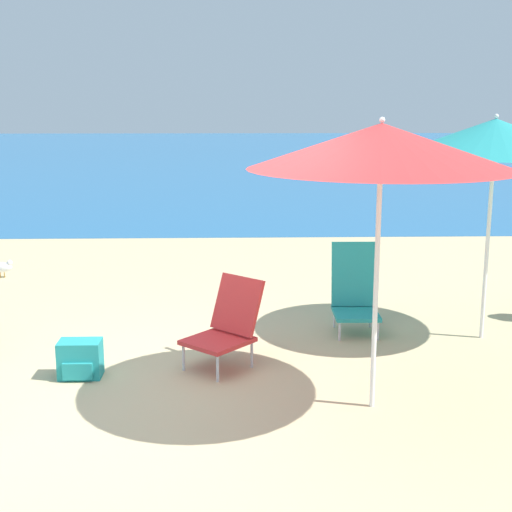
{
  "coord_description": "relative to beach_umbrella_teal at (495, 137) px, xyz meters",
  "views": [
    {
      "loc": [
        0.51,
        -5.07,
        2.18
      ],
      "look_at": [
        0.67,
        0.38,
        1.0
      ],
      "focal_mm": 50.0,
      "sensor_mm": 36.0,
      "label": 1
    }
  ],
  "objects": [
    {
      "name": "ground_plane",
      "position": [
        -2.83,
        -1.29,
        -1.88
      ],
      "size": [
        60.0,
        60.0,
        0.0
      ],
      "primitive_type": "plane",
      "color": "#C6B284"
    },
    {
      "name": "beach_chair_teal",
      "position": [
        -1.17,
        0.28,
        -1.49
      ],
      "size": [
        0.43,
        0.54,
        0.85
      ],
      "rotation": [
        0.0,
        0.0,
        -0.02
      ],
      "color": "silver",
      "rests_on": "ground"
    },
    {
      "name": "beach_chair_red",
      "position": [
        -2.39,
        -0.65,
        -1.51
      ],
      "size": [
        0.74,
        0.75,
        0.74
      ],
      "rotation": [
        0.0,
        0.0,
        -0.73
      ],
      "color": "silver",
      "rests_on": "ground"
    },
    {
      "name": "backpack_teal",
      "position": [
        -3.58,
        -0.88,
        -1.73
      ],
      "size": [
        0.34,
        0.25,
        0.3
      ],
      "color": "teal",
      "rests_on": "ground"
    },
    {
      "name": "beach_umbrella_teal",
      "position": [
        0.0,
        0.0,
        0.0
      ],
      "size": [
        1.72,
        1.72,
        2.08
      ],
      "color": "white",
      "rests_on": "ground"
    },
    {
      "name": "beach_umbrella_red",
      "position": [
        -1.33,
        -1.52,
        0.01
      ],
      "size": [
        1.84,
        1.84,
        2.08
      ],
      "color": "white",
      "rests_on": "ground"
    },
    {
      "name": "seagull",
      "position": [
        -5.27,
        2.51,
        -1.74
      ],
      "size": [
        0.27,
        0.11,
        0.23
      ],
      "color": "gold",
      "rests_on": "ground"
    },
    {
      "name": "sea_water",
      "position": [
        -2.83,
        25.14,
        -1.87
      ],
      "size": [
        60.0,
        40.0,
        0.01
      ],
      "color": "#23669E",
      "rests_on": "ground"
    }
  ]
}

